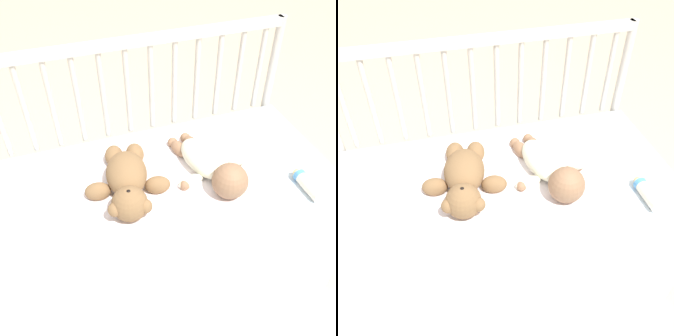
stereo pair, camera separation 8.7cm
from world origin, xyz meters
The scene contains 7 objects.
ground_plane centered at (0.00, 0.00, 0.00)m, with size 12.00×12.00×0.00m, color #C6B293.
crib_mattress centered at (0.00, 0.00, 0.27)m, with size 1.24×0.65×0.55m.
crib_rail centered at (0.00, 0.35, 0.67)m, with size 1.24×0.04×0.95m.
blanket centered at (0.00, 0.03, 0.55)m, with size 0.78×0.49×0.01m.
teddy_bear centered at (-0.15, 0.00, 0.60)m, with size 0.30×0.39×0.12m.
baby centered at (0.15, -0.02, 0.60)m, with size 0.29×0.41×0.13m.
baby_bottle centered at (0.45, -0.19, 0.57)m, with size 0.05×0.15×0.05m.
Camera 2 is at (-0.24, -0.94, 1.50)m, focal length 40.00 mm.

